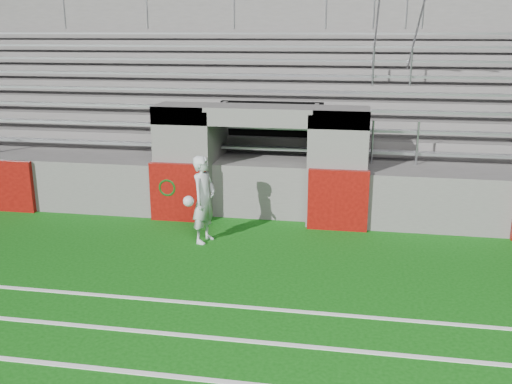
# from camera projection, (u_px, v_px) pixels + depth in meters

# --- Properties ---
(ground) EXTENTS (90.00, 90.00, 0.00)m
(ground) POSITION_uv_depth(u_px,v_px,m) (227.00, 279.00, 10.03)
(ground) COLOR #0D4F0D
(ground) RESTS_ON ground
(stadium_structure) EXTENTS (26.00, 8.48, 5.42)m
(stadium_structure) POSITION_uv_depth(u_px,v_px,m) (285.00, 124.00, 17.17)
(stadium_structure) COLOR #585553
(stadium_structure) RESTS_ON ground
(goalkeeper_with_ball) EXTENTS (0.66, 0.75, 1.81)m
(goalkeeper_with_ball) POSITION_uv_depth(u_px,v_px,m) (204.00, 199.00, 11.58)
(goalkeeper_with_ball) COLOR #B7BEC2
(goalkeeper_with_ball) RESTS_ON ground
(hose_coil) EXTENTS (0.54, 0.14, 0.54)m
(hose_coil) POSITION_uv_depth(u_px,v_px,m) (168.00, 187.00, 12.93)
(hose_coil) COLOR #0C3C17
(hose_coil) RESTS_ON ground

